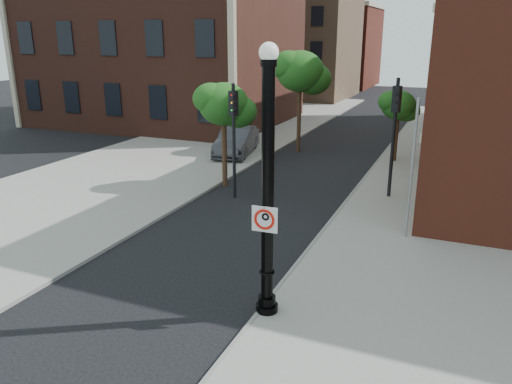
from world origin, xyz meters
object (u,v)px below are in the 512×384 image
at_px(no_parking_sign, 265,219).
at_px(parked_car, 237,141).
at_px(traffic_signal_left, 234,122).
at_px(traffic_signal_right, 395,119).
at_px(lamppost, 268,200).

relative_size(no_parking_sign, parked_car, 0.13).
xyz_separation_m(no_parking_sign, traffic_signal_left, (-4.79, 8.42, 0.64)).
bearing_deg(parked_car, traffic_signal_right, -38.90).
distance_m(parked_car, traffic_signal_left, 8.36).
bearing_deg(no_parking_sign, lamppost, 84.49).
distance_m(lamppost, no_parking_sign, 0.45).
xyz_separation_m(lamppost, parked_car, (-8.10, 15.53, -2.22)).
distance_m(no_parking_sign, traffic_signal_right, 10.94).
bearing_deg(lamppost, traffic_signal_left, 120.19).
relative_size(parked_car, traffic_signal_left, 1.03).
bearing_deg(traffic_signal_left, traffic_signal_right, 41.67).
xyz_separation_m(lamppost, no_parking_sign, (-0.01, -0.17, -0.42)).
height_order(parked_car, traffic_signal_left, traffic_signal_left).
xyz_separation_m(lamppost, traffic_signal_right, (1.35, 10.66, 0.39)).
xyz_separation_m(no_parking_sign, parked_car, (-8.09, 15.70, -1.80)).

